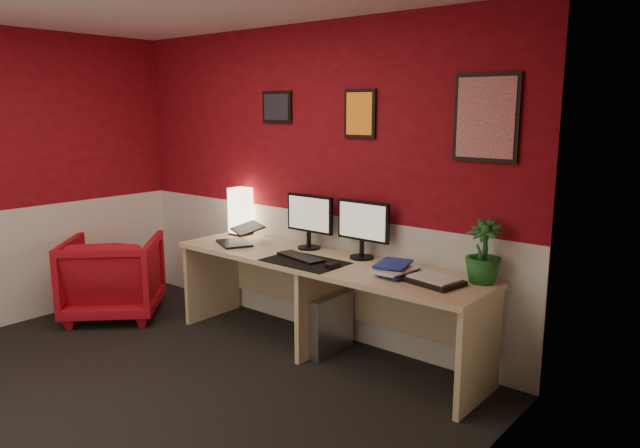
{
  "coord_description": "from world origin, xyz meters",
  "views": [
    {
      "loc": [
        3.16,
        -1.9,
        1.84
      ],
      "look_at": [
        0.6,
        1.21,
        1.05
      ],
      "focal_mm": 33.17,
      "sensor_mm": 36.0,
      "label": 1
    }
  ],
  "objects_px": {
    "laptop": "(234,231)",
    "pc_tower": "(326,323)",
    "shoji_lamp": "(241,213)",
    "zen_tray": "(434,281)",
    "monitor_right": "(362,220)",
    "desk": "(322,306)",
    "monitor_left": "(309,213)",
    "armchair": "(113,276)",
    "potted_plant": "(484,251)"
  },
  "relations": [
    {
      "from": "monitor_left",
      "to": "desk",
      "type": "bearing_deg",
      "value": -33.66
    },
    {
      "from": "zen_tray",
      "to": "monitor_right",
      "type": "bearing_deg",
      "value": 162.5
    },
    {
      "from": "shoji_lamp",
      "to": "desk",
      "type": "bearing_deg",
      "value": -11.4
    },
    {
      "from": "desk",
      "to": "laptop",
      "type": "distance_m",
      "value": 1.01
    },
    {
      "from": "laptop",
      "to": "monitor_left",
      "type": "distance_m",
      "value": 0.67
    },
    {
      "from": "armchair",
      "to": "shoji_lamp",
      "type": "bearing_deg",
      "value": 178.9
    },
    {
      "from": "monitor_left",
      "to": "potted_plant",
      "type": "distance_m",
      "value": 1.48
    },
    {
      "from": "desk",
      "to": "shoji_lamp",
      "type": "bearing_deg",
      "value": 168.6
    },
    {
      "from": "laptop",
      "to": "pc_tower",
      "type": "distance_m",
      "value": 1.09
    },
    {
      "from": "monitor_right",
      "to": "armchair",
      "type": "distance_m",
      "value": 2.39
    },
    {
      "from": "monitor_left",
      "to": "potted_plant",
      "type": "relative_size",
      "value": 1.39
    },
    {
      "from": "potted_plant",
      "to": "pc_tower",
      "type": "relative_size",
      "value": 0.93
    },
    {
      "from": "zen_tray",
      "to": "pc_tower",
      "type": "distance_m",
      "value": 1.07
    },
    {
      "from": "zen_tray",
      "to": "desk",
      "type": "bearing_deg",
      "value": 179.4
    },
    {
      "from": "monitor_left",
      "to": "armchair",
      "type": "relative_size",
      "value": 0.72
    },
    {
      "from": "zen_tray",
      "to": "potted_plant",
      "type": "relative_size",
      "value": 0.84
    },
    {
      "from": "potted_plant",
      "to": "shoji_lamp",
      "type": "bearing_deg",
      "value": 179.46
    },
    {
      "from": "monitor_right",
      "to": "armchair",
      "type": "xyz_separation_m",
      "value": [
        -2.16,
        -0.78,
        -0.66
      ]
    },
    {
      "from": "pc_tower",
      "to": "monitor_left",
      "type": "bearing_deg",
      "value": 150.05
    },
    {
      "from": "laptop",
      "to": "monitor_left",
      "type": "height_order",
      "value": "monitor_left"
    },
    {
      "from": "desk",
      "to": "shoji_lamp",
      "type": "xyz_separation_m",
      "value": [
        -1.13,
        0.23,
        0.56
      ]
    },
    {
      "from": "zen_tray",
      "to": "pc_tower",
      "type": "bearing_deg",
      "value": 177.02
    },
    {
      "from": "laptop",
      "to": "potted_plant",
      "type": "bearing_deg",
      "value": 33.97
    },
    {
      "from": "shoji_lamp",
      "to": "pc_tower",
      "type": "relative_size",
      "value": 0.89
    },
    {
      "from": "pc_tower",
      "to": "shoji_lamp",
      "type": "bearing_deg",
      "value": 168.69
    },
    {
      "from": "pc_tower",
      "to": "armchair",
      "type": "xyz_separation_m",
      "value": [
        -1.96,
        -0.6,
        0.14
      ]
    },
    {
      "from": "laptop",
      "to": "armchair",
      "type": "distance_m",
      "value": 1.27
    },
    {
      "from": "shoji_lamp",
      "to": "laptop",
      "type": "relative_size",
      "value": 1.21
    },
    {
      "from": "desk",
      "to": "monitor_left",
      "type": "height_order",
      "value": "monitor_left"
    },
    {
      "from": "shoji_lamp",
      "to": "armchair",
      "type": "bearing_deg",
      "value": -136.54
    },
    {
      "from": "pc_tower",
      "to": "desk",
      "type": "bearing_deg",
      "value": -98.2
    },
    {
      "from": "laptop",
      "to": "pc_tower",
      "type": "xyz_separation_m",
      "value": [
        0.89,
        0.11,
        -0.61
      ]
    },
    {
      "from": "monitor_right",
      "to": "potted_plant",
      "type": "distance_m",
      "value": 0.97
    },
    {
      "from": "potted_plant",
      "to": "monitor_left",
      "type": "bearing_deg",
      "value": 179.93
    },
    {
      "from": "monitor_left",
      "to": "pc_tower",
      "type": "height_order",
      "value": "monitor_left"
    },
    {
      "from": "desk",
      "to": "shoji_lamp",
      "type": "height_order",
      "value": "shoji_lamp"
    },
    {
      "from": "shoji_lamp",
      "to": "armchair",
      "type": "height_order",
      "value": "shoji_lamp"
    },
    {
      "from": "potted_plant",
      "to": "armchair",
      "type": "distance_m",
      "value": 3.27
    },
    {
      "from": "shoji_lamp",
      "to": "armchair",
      "type": "distance_m",
      "value": 1.28
    },
    {
      "from": "shoji_lamp",
      "to": "potted_plant",
      "type": "distance_m",
      "value": 2.3
    },
    {
      "from": "desk",
      "to": "monitor_left",
      "type": "xyz_separation_m",
      "value": [
        -0.31,
        0.21,
        0.66
      ]
    },
    {
      "from": "desk",
      "to": "laptop",
      "type": "height_order",
      "value": "laptop"
    },
    {
      "from": "potted_plant",
      "to": "armchair",
      "type": "relative_size",
      "value": 0.52
    },
    {
      "from": "shoji_lamp",
      "to": "monitor_left",
      "type": "bearing_deg",
      "value": -1.39
    },
    {
      "from": "shoji_lamp",
      "to": "monitor_right",
      "type": "bearing_deg",
      "value": -0.2
    },
    {
      "from": "zen_tray",
      "to": "pc_tower",
      "type": "relative_size",
      "value": 0.78
    },
    {
      "from": "desk",
      "to": "laptop",
      "type": "relative_size",
      "value": 7.88
    },
    {
      "from": "desk",
      "to": "pc_tower",
      "type": "height_order",
      "value": "desk"
    },
    {
      "from": "shoji_lamp",
      "to": "zen_tray",
      "type": "relative_size",
      "value": 1.14
    },
    {
      "from": "shoji_lamp",
      "to": "pc_tower",
      "type": "bearing_deg",
      "value": -9.45
    }
  ]
}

